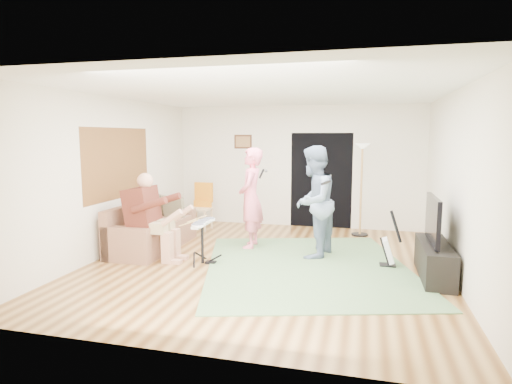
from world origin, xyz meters
TOP-DOWN VIEW (x-y plane):
  - floor at (0.00, 0.00)m, footprint 6.00×6.00m
  - walls at (0.00, 0.00)m, footprint 5.50×6.00m
  - ceiling at (0.00, 0.00)m, footprint 6.00×6.00m
  - window_blinds at (-2.74, 0.20)m, footprint 0.00×2.05m
  - doorway at (0.55, 2.99)m, footprint 2.10×0.00m
  - picture_frame at (-1.25, 2.99)m, footprint 0.42×0.03m
  - area_rug at (0.66, -0.03)m, footprint 3.95×4.36m
  - sofa at (-2.29, 0.40)m, footprint 0.84×2.04m
  - drummer at (-1.86, -0.25)m, footprint 0.93×0.52m
  - drum_kit at (-1.00, -0.25)m, footprint 0.38×0.69m
  - singer at (-0.50, 0.90)m, footprint 0.50×0.70m
  - microphone at (-0.30, 0.90)m, footprint 0.06×0.06m
  - guitarist at (0.67, 0.58)m, footprint 0.90×1.05m
  - guitar_held at (0.87, 0.58)m, footprint 0.21×0.61m
  - guitar_spare at (1.89, 0.31)m, footprint 0.32×0.29m
  - torchiere_lamp at (1.42, 2.38)m, footprint 0.34×0.34m
  - dining_chair at (-1.95, 2.10)m, footprint 0.45×0.47m
  - tv_cabinet at (2.50, -0.08)m, footprint 0.40×1.40m
  - television at (2.45, -0.08)m, footprint 0.06×1.06m

SIDE VIEW (x-z plane):
  - floor at x=0.00m, z-range 0.00..0.00m
  - area_rug at x=0.66m, z-range 0.00..0.02m
  - tv_cabinet at x=2.50m, z-range 0.00..0.50m
  - guitar_spare at x=1.89m, z-range -0.19..0.70m
  - sofa at x=-2.29m, z-range -0.14..0.69m
  - drum_kit at x=-1.00m, z-range -0.04..0.66m
  - dining_chair at x=-1.95m, z-range -0.15..0.87m
  - drummer at x=-1.86m, z-range -0.16..1.28m
  - television at x=2.45m, z-range 0.52..1.18m
  - singer at x=-0.50m, z-range 0.00..1.82m
  - guitarist at x=0.67m, z-range 0.00..1.87m
  - doorway at x=0.55m, z-range 0.00..2.10m
  - guitar_held at x=0.87m, z-range 1.14..1.40m
  - torchiere_lamp at x=1.42m, z-range 0.35..2.23m
  - walls at x=0.00m, z-range 0.00..2.70m
  - microphone at x=-0.30m, z-range 1.24..1.48m
  - window_blinds at x=-2.74m, z-range 0.53..2.58m
  - picture_frame at x=-1.25m, z-range 1.74..2.06m
  - ceiling at x=0.00m, z-range 2.70..2.70m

